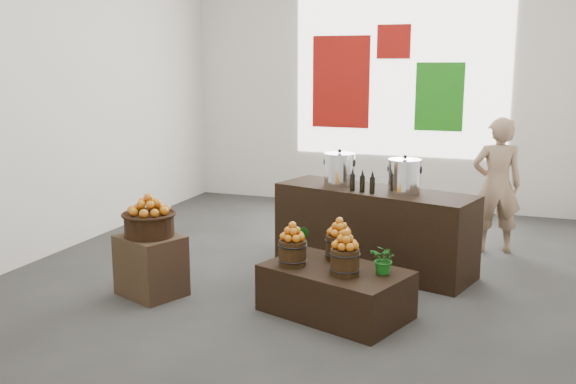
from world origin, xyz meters
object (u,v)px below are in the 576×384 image
(wicker_basket, at_px, (149,225))
(display_table, at_px, (335,291))
(crate, at_px, (151,265))
(shopper, at_px, (497,185))
(stock_pot_left, at_px, (339,170))
(counter, at_px, (373,229))
(stock_pot_center, at_px, (404,177))

(wicker_basket, bearing_deg, display_table, 3.89)
(crate, relative_size, shopper, 0.37)
(wicker_basket, distance_m, display_table, 1.86)
(stock_pot_left, distance_m, shopper, 1.92)
(crate, bearing_deg, stock_pot_left, 49.30)
(wicker_basket, relative_size, counter, 0.22)
(crate, relative_size, wicker_basket, 1.25)
(stock_pot_left, xyz_separation_m, shopper, (1.62, 0.99, -0.25))
(stock_pot_center, bearing_deg, counter, 163.94)
(display_table, height_order, stock_pot_left, stock_pot_left)
(wicker_basket, distance_m, stock_pot_left, 2.18)
(crate, distance_m, shopper, 4.03)
(shopper, bearing_deg, display_table, 48.96)
(crate, distance_m, display_table, 1.80)
(crate, xyz_separation_m, display_table, (1.79, 0.12, -0.08))
(crate, height_order, wicker_basket, wicker_basket)
(display_table, relative_size, shopper, 0.77)
(stock_pot_left, distance_m, stock_pot_center, 0.78)
(stock_pot_left, height_order, shopper, shopper)
(wicker_basket, xyz_separation_m, stock_pot_left, (1.40, 1.63, 0.35))
(crate, bearing_deg, wicker_basket, 0.00)
(counter, height_order, shopper, shopper)
(stock_pot_center, bearing_deg, display_table, -105.52)
(wicker_basket, bearing_deg, stock_pot_center, 33.36)
(wicker_basket, bearing_deg, crate, 0.00)
(stock_pot_center, bearing_deg, shopper, 54.17)
(counter, xyz_separation_m, stock_pot_center, (0.33, -0.09, 0.60))
(crate, height_order, display_table, crate)
(display_table, distance_m, shopper, 2.85)
(counter, height_order, stock_pot_left, stock_pot_left)
(stock_pot_left, relative_size, stock_pot_center, 1.00)
(counter, distance_m, shopper, 1.68)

